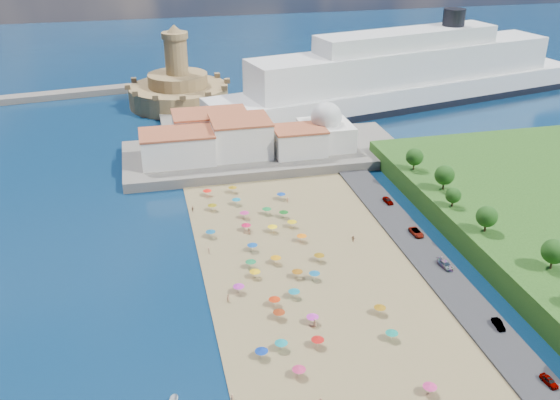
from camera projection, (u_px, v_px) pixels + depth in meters
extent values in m
plane|color=#071938|center=(288.00, 283.00, 137.07)|extent=(700.00, 700.00, 0.00)
cube|color=#59544C|center=(264.00, 154.00, 202.50)|extent=(90.00, 36.00, 3.00)
cube|color=#59544C|center=(186.00, 125.00, 228.83)|extent=(18.00, 70.00, 2.40)
cube|color=silver|center=(177.00, 148.00, 190.65)|extent=(22.00, 14.00, 9.00)
cube|color=silver|center=(241.00, 137.00, 196.06)|extent=(18.00, 16.00, 11.00)
cube|color=silver|center=(299.00, 142.00, 196.89)|extent=(16.00, 12.00, 8.00)
cube|color=silver|center=(211.00, 129.00, 205.17)|extent=(24.00, 14.00, 10.00)
cube|color=silver|center=(326.00, 135.00, 202.44)|extent=(16.00, 16.00, 8.00)
sphere|color=silver|center=(326.00, 117.00, 199.84)|extent=(10.00, 10.00, 10.00)
cylinder|color=silver|center=(327.00, 106.00, 198.18)|extent=(1.20, 1.20, 1.60)
cylinder|color=#A38151|center=(179.00, 96.00, 253.93)|extent=(40.00, 40.00, 8.00)
cylinder|color=#A38151|center=(178.00, 80.00, 251.10)|extent=(24.00, 24.00, 5.00)
cylinder|color=#A38151|center=(176.00, 56.00, 246.97)|extent=(9.00, 9.00, 14.00)
cylinder|color=#A38151|center=(175.00, 35.00, 243.41)|extent=(10.40, 10.40, 2.40)
cone|color=#A38151|center=(174.00, 28.00, 242.24)|extent=(6.00, 6.00, 3.00)
cube|color=black|center=(402.00, 101.00, 256.39)|extent=(168.60, 60.64, 2.69)
cube|color=white|center=(403.00, 92.00, 254.80)|extent=(167.54, 60.04, 9.97)
cube|color=white|center=(405.00, 64.00, 249.75)|extent=(134.13, 48.46, 13.30)
cube|color=white|center=(408.00, 39.00, 245.42)|extent=(79.09, 32.05, 6.65)
cylinder|color=black|center=(454.00, 17.00, 251.19)|extent=(8.87, 8.87, 6.65)
cylinder|color=gray|center=(251.00, 264.00, 141.66)|extent=(0.07, 0.07, 2.00)
cone|color=#15763D|center=(251.00, 261.00, 141.27)|extent=(2.50, 2.50, 0.60)
cylinder|color=gray|center=(429.00, 389.00, 105.40)|extent=(0.07, 0.07, 2.00)
cone|color=#CA2B71|center=(430.00, 385.00, 105.01)|extent=(2.50, 2.50, 0.60)
cylinder|color=gray|center=(233.00, 189.00, 178.13)|extent=(0.07, 0.07, 2.00)
cone|color=#8E690C|center=(232.00, 187.00, 177.74)|extent=(2.50, 2.50, 0.60)
cylinder|color=gray|center=(299.00, 372.00, 109.26)|extent=(0.07, 0.07, 2.00)
cone|color=#BF295A|center=(299.00, 368.00, 108.87)|extent=(2.50, 2.50, 0.60)
cylinder|color=gray|center=(297.00, 274.00, 137.94)|extent=(0.07, 0.07, 2.00)
cone|color=#90540D|center=(297.00, 270.00, 137.55)|extent=(2.50, 2.50, 0.60)
cylinder|color=gray|center=(207.00, 193.00, 176.13)|extent=(0.07, 0.07, 2.00)
cone|color=#FF160B|center=(207.00, 190.00, 175.74)|extent=(2.50, 2.50, 0.60)
cylinder|color=gray|center=(281.00, 196.00, 174.17)|extent=(0.07, 0.07, 2.00)
cone|color=#0B3796|center=(281.00, 193.00, 173.78)|extent=(2.50, 2.50, 0.60)
cylinder|color=gray|center=(284.00, 214.00, 164.11)|extent=(0.07, 0.07, 2.00)
cone|color=#116219|center=(284.00, 211.00, 163.72)|extent=(2.50, 2.50, 0.60)
cylinder|color=gray|center=(380.00, 310.00, 125.79)|extent=(0.07, 0.07, 2.00)
cone|color=#92630D|center=(380.00, 306.00, 125.40)|extent=(2.50, 2.50, 0.60)
cylinder|color=gray|center=(314.00, 276.00, 137.28)|extent=(0.07, 0.07, 2.00)
cone|color=#106094|center=(314.00, 272.00, 136.89)|extent=(2.50, 2.50, 0.60)
cylinder|color=gray|center=(302.00, 238.00, 152.56)|extent=(0.07, 0.07, 2.00)
cone|color=orange|center=(302.00, 235.00, 152.16)|extent=(2.50, 2.50, 0.60)
cylinder|color=gray|center=(276.00, 260.00, 143.26)|extent=(0.07, 0.07, 2.00)
cone|color=orange|center=(276.00, 257.00, 142.87)|extent=(2.50, 2.50, 0.60)
cylinder|color=gray|center=(252.00, 247.00, 148.49)|extent=(0.07, 0.07, 2.00)
cone|color=#0B4197|center=(252.00, 244.00, 148.10)|extent=(2.50, 2.50, 0.60)
cylinder|color=gray|center=(392.00, 335.00, 118.43)|extent=(0.07, 0.07, 2.00)
cone|color=#0E816C|center=(392.00, 332.00, 118.03)|extent=(2.50, 2.50, 0.60)
cylinder|color=gray|center=(272.00, 229.00, 156.84)|extent=(0.07, 0.07, 2.00)
cone|color=yellow|center=(272.00, 226.00, 156.45)|extent=(2.50, 2.50, 0.60)
cylinder|color=gray|center=(244.00, 215.00, 163.78)|extent=(0.07, 0.07, 2.00)
cone|color=#C22978|center=(244.00, 212.00, 163.39)|extent=(2.50, 2.50, 0.60)
cylinder|color=gray|center=(279.00, 315.00, 124.35)|extent=(0.07, 0.07, 2.00)
cone|color=maroon|center=(279.00, 311.00, 123.96)|extent=(2.50, 2.50, 0.60)
cylinder|color=gray|center=(312.00, 319.00, 122.96)|extent=(0.07, 0.07, 2.00)
cone|color=#C62AB4|center=(313.00, 316.00, 122.57)|extent=(2.50, 2.50, 0.60)
cylinder|color=gray|center=(267.00, 211.00, 165.81)|extent=(0.07, 0.07, 2.00)
cone|color=#157833|center=(267.00, 208.00, 165.42)|extent=(2.50, 2.50, 0.60)
cylinder|color=gray|center=(294.00, 294.00, 130.95)|extent=(0.07, 0.07, 2.00)
cone|color=#107D93|center=(294.00, 290.00, 130.56)|extent=(2.50, 2.50, 0.60)
cylinder|color=gray|center=(262.00, 354.00, 113.67)|extent=(0.07, 0.07, 2.00)
cone|color=navy|center=(261.00, 350.00, 113.28)|extent=(2.50, 2.50, 0.60)
cylinder|color=gray|center=(319.00, 258.00, 144.23)|extent=(0.07, 0.07, 2.00)
cone|color=#865F0C|center=(319.00, 254.00, 143.84)|extent=(2.50, 2.50, 0.60)
cylinder|color=gray|center=(246.00, 227.00, 157.52)|extent=(0.07, 0.07, 2.00)
cone|color=#C8103D|center=(246.00, 224.00, 157.13)|extent=(2.50, 2.50, 0.60)
cylinder|color=gray|center=(239.00, 289.00, 132.67)|extent=(0.07, 0.07, 2.00)
cone|color=#B326A5|center=(239.00, 285.00, 132.27)|extent=(2.50, 2.50, 0.60)
cylinder|color=gray|center=(236.00, 202.00, 171.00)|extent=(0.07, 0.07, 2.00)
cone|color=#107496|center=(236.00, 199.00, 170.61)|extent=(2.50, 2.50, 0.60)
cylinder|color=gray|center=(292.00, 224.00, 159.20)|extent=(0.07, 0.07, 2.00)
cone|color=yellow|center=(292.00, 221.00, 158.81)|extent=(2.50, 2.50, 0.60)
cylinder|color=gray|center=(275.00, 302.00, 128.36)|extent=(0.07, 0.07, 2.00)
cone|color=red|center=(274.00, 298.00, 127.97)|extent=(2.50, 2.50, 0.60)
cylinder|color=gray|center=(211.00, 234.00, 154.46)|extent=(0.07, 0.07, 2.00)
cone|color=#0E5482|center=(210.00, 231.00, 154.07)|extent=(2.50, 2.50, 0.60)
cylinder|color=gray|center=(255.00, 274.00, 137.92)|extent=(0.07, 0.07, 2.00)
cone|color=yellow|center=(255.00, 270.00, 137.53)|extent=(2.50, 2.50, 0.60)
cylinder|color=gray|center=(281.00, 345.00, 115.77)|extent=(0.07, 0.07, 2.00)
cone|color=#0E8389|center=(281.00, 342.00, 115.38)|extent=(2.50, 2.50, 0.60)
cylinder|color=gray|center=(318.00, 342.00, 116.63)|extent=(0.07, 0.07, 2.00)
cone|color=red|center=(318.00, 338.00, 116.23)|extent=(2.50, 2.50, 0.60)
cylinder|color=gray|center=(212.00, 207.00, 167.79)|extent=(0.07, 0.07, 2.00)
cone|color=#86730C|center=(212.00, 204.00, 167.40)|extent=(2.50, 2.50, 0.60)
imported|color=tan|center=(209.00, 250.00, 147.54)|extent=(0.81, 1.14, 1.60)
imported|color=tan|center=(249.00, 231.00, 156.07)|extent=(1.04, 0.92, 1.77)
imported|color=tan|center=(288.00, 200.00, 172.00)|extent=(1.39, 1.24, 1.87)
imported|color=tan|center=(232.00, 398.00, 103.69)|extent=(0.75, 0.62, 1.77)
imported|color=tan|center=(193.00, 209.00, 167.09)|extent=(0.93, 1.11, 1.77)
imported|color=tan|center=(315.00, 323.00, 122.09)|extent=(0.85, 1.03, 1.82)
imported|color=tan|center=(228.00, 298.00, 129.70)|extent=(1.00, 0.84, 1.83)
imported|color=tan|center=(353.00, 239.00, 152.64)|extent=(1.45, 1.36, 1.63)
imported|color=gray|center=(549.00, 381.00, 107.13)|extent=(1.92, 3.87, 1.27)
imported|color=gray|center=(445.00, 264.00, 141.21)|extent=(2.71, 5.12, 1.42)
imported|color=gray|center=(498.00, 324.00, 121.47)|extent=(1.68, 3.97, 1.27)
imported|color=gray|center=(388.00, 200.00, 171.26)|extent=(2.05, 4.31, 1.42)
imported|color=gray|center=(416.00, 232.00, 154.93)|extent=(2.52, 5.11, 1.40)
cylinder|color=#382314|center=(552.00, 262.00, 130.52)|extent=(0.50, 0.50, 2.94)
sphere|color=#14380F|center=(554.00, 251.00, 129.37)|extent=(5.28, 5.28, 5.28)
cylinder|color=#382314|center=(485.00, 226.00, 145.18)|extent=(0.50, 0.50, 2.80)
sphere|color=#14380F|center=(487.00, 216.00, 144.08)|extent=(5.04, 5.04, 5.04)
cylinder|color=#382314|center=(452.00, 202.00, 157.17)|extent=(0.50, 0.50, 2.22)
sphere|color=#14380F|center=(453.00, 195.00, 156.31)|extent=(3.99, 3.99, 3.99)
cylinder|color=#382314|center=(443.00, 184.00, 166.29)|extent=(0.50, 0.50, 2.97)
sphere|color=#14380F|center=(445.00, 175.00, 165.13)|extent=(5.34, 5.34, 5.34)
cylinder|color=#382314|center=(414.00, 165.00, 178.61)|extent=(0.50, 0.50, 2.79)
sphere|color=#14380F|center=(415.00, 157.00, 177.52)|extent=(5.02, 5.02, 5.02)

